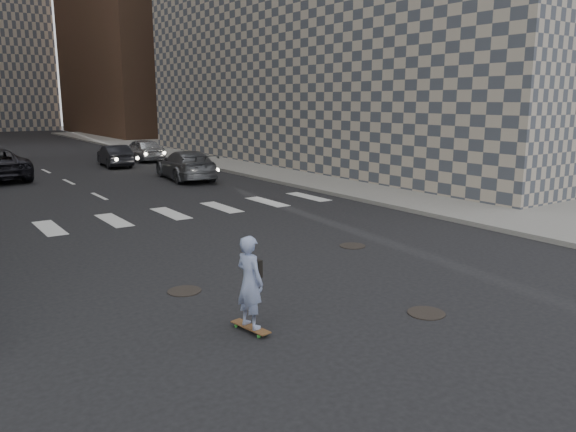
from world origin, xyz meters
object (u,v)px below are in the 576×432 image
skateboarder (250,282)px  traffic_car_b (186,165)px  traffic_car_e (115,156)px  traffic_car_d (142,150)px

skateboarder → traffic_car_b: skateboarder is taller
traffic_car_b → traffic_car_e: 7.55m
traffic_car_e → traffic_car_b: bearing=104.2°
skateboarder → traffic_car_b: 19.23m
skateboarder → traffic_car_b: (6.98, 17.92, -0.17)m
traffic_car_b → traffic_car_e: (-1.18, 7.45, -0.08)m
traffic_car_b → traffic_car_d: bearing=-90.9°
skateboarder → traffic_car_d: bearing=64.0°
skateboarder → traffic_car_e: bearing=67.9°
traffic_car_d → traffic_car_e: traffic_car_d is taller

